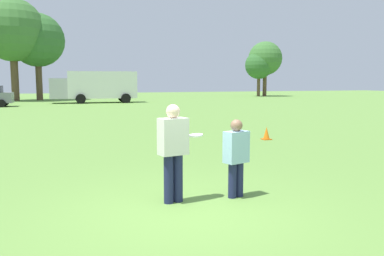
# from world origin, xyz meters

# --- Properties ---
(ground_plane) EXTENTS (142.69, 142.69, 0.00)m
(ground_plane) POSITION_xyz_m (0.00, 0.00, 0.00)
(ground_plane) COLOR #608C3D
(player_thrower) EXTENTS (0.55, 0.38, 1.78)m
(player_thrower) POSITION_xyz_m (-0.07, 0.54, 1.00)
(player_thrower) COLOR #1E234C
(player_thrower) RESTS_ON ground
(player_defender) EXTENTS (0.51, 0.38, 1.48)m
(player_defender) POSITION_xyz_m (1.13, 0.45, 0.82)
(player_defender) COLOR #1E234C
(player_defender) RESTS_ON ground
(frisbee) EXTENTS (0.27, 0.27, 0.06)m
(frisbee) POSITION_xyz_m (0.38, 0.61, 1.20)
(frisbee) COLOR white
(traffic_cone) EXTENTS (0.32, 0.32, 0.48)m
(traffic_cone) POSITION_xyz_m (5.55, 6.79, 0.23)
(traffic_cone) COLOR #D8590C
(traffic_cone) RESTS_ON ground
(box_truck) EXTENTS (8.60, 3.27, 3.18)m
(box_truck) POSITION_xyz_m (2.56, 35.39, 1.75)
(box_truck) COLOR white
(box_truck) RESTS_ON ground
(tree_center_elm) EXTENTS (6.98, 6.98, 11.33)m
(tree_center_elm) POSITION_xyz_m (-5.49, 42.65, 7.80)
(tree_center_elm) COLOR brown
(tree_center_elm) RESTS_ON ground
(tree_east_birch) EXTENTS (6.15, 6.15, 9.99)m
(tree_east_birch) POSITION_xyz_m (-2.98, 43.66, 6.87)
(tree_east_birch) COLOR brown
(tree_east_birch) RESTS_ON ground
(tree_east_oak) EXTENTS (4.04, 4.04, 6.56)m
(tree_east_oak) POSITION_xyz_m (27.07, 45.47, 4.51)
(tree_east_oak) COLOR brown
(tree_east_oak) RESTS_ON ground
(tree_far_east_pine) EXTENTS (4.92, 4.92, 8.00)m
(tree_far_east_pine) POSITION_xyz_m (28.16, 45.57, 5.50)
(tree_far_east_pine) COLOR brown
(tree_far_east_pine) RESTS_ON ground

